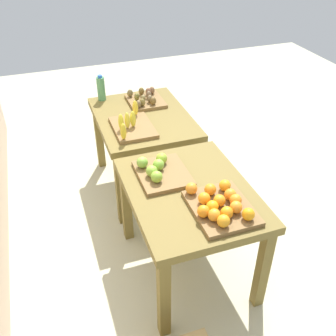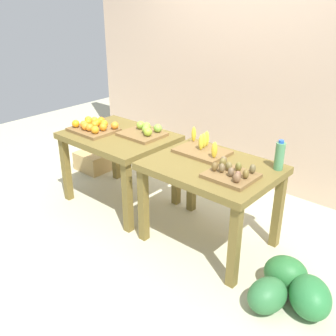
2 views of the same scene
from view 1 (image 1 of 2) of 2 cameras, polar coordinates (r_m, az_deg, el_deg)
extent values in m
plane|color=#BFBC9B|center=(3.46, -0.66, -7.50)|extent=(8.00, 8.00, 0.00)
cube|color=brown|center=(2.60, 3.20, -3.66)|extent=(1.04, 0.80, 0.06)
cube|color=brown|center=(2.69, 13.66, -14.11)|extent=(0.07, 0.07, 0.69)
cube|color=brown|center=(3.27, 5.52, -2.81)|extent=(0.07, 0.07, 0.69)
cube|color=brown|center=(2.48, -0.61, -18.43)|extent=(0.07, 0.07, 0.69)
cube|color=brown|center=(3.10, -6.10, -5.33)|extent=(0.07, 0.07, 0.69)
cube|color=brown|center=(3.49, -3.70, 7.22)|extent=(1.04, 0.80, 0.06)
cube|color=brown|center=(3.42, 4.17, -0.88)|extent=(0.07, 0.07, 0.69)
cube|color=brown|center=(4.14, -0.75, 6.16)|extent=(0.07, 0.07, 0.69)
cube|color=brown|center=(3.25, -6.96, -3.17)|extent=(0.07, 0.07, 0.69)
cube|color=brown|center=(4.01, -10.03, 4.53)|extent=(0.07, 0.07, 0.69)
cube|color=brown|center=(2.43, 7.79, -5.82)|extent=(0.44, 0.36, 0.03)
sphere|color=orange|center=(2.37, 9.91, -5.66)|extent=(0.11, 0.11, 0.08)
sphere|color=orange|center=(2.42, 9.85, -4.65)|extent=(0.10, 0.10, 0.08)
sphere|color=orange|center=(2.30, 6.77, -6.83)|extent=(0.08, 0.08, 0.08)
sphere|color=orange|center=(2.40, 7.53, -4.74)|extent=(0.10, 0.10, 0.08)
sphere|color=orange|center=(2.52, 8.31, -2.54)|extent=(0.11, 0.11, 0.08)
sphere|color=orange|center=(2.48, 3.45, -3.00)|extent=(0.11, 0.11, 0.08)
sphere|color=orange|center=(2.41, 5.31, -4.44)|extent=(0.09, 0.09, 0.08)
sphere|color=orange|center=(2.35, 6.50, -5.63)|extent=(0.10, 0.10, 0.08)
sphere|color=orange|center=(2.33, 11.66, -6.63)|extent=(0.09, 0.09, 0.08)
sphere|color=orange|center=(2.48, 6.20, -3.14)|extent=(0.09, 0.09, 0.08)
sphere|color=orange|center=(2.46, 9.08, -3.85)|extent=(0.10, 0.10, 0.08)
sphere|color=orange|center=(2.26, 8.11, -7.68)|extent=(0.08, 0.08, 0.08)
sphere|color=orange|center=(2.31, 5.21, -6.32)|extent=(0.09, 0.09, 0.08)
sphere|color=orange|center=(2.32, 8.59, -6.47)|extent=(0.10, 0.10, 0.08)
cube|color=brown|center=(2.69, -0.77, -0.85)|extent=(0.40, 0.34, 0.03)
sphere|color=#88B339|center=(2.63, -2.39, -0.45)|extent=(0.10, 0.10, 0.08)
sphere|color=#83B53F|center=(2.71, -3.78, 0.82)|extent=(0.08, 0.08, 0.08)
sphere|color=#82B839|center=(2.69, -1.39, 0.48)|extent=(0.09, 0.09, 0.08)
sphere|color=#88B737|center=(2.57, -1.67, -1.29)|extent=(0.11, 0.11, 0.08)
sphere|color=#94B531|center=(2.75, -0.93, 1.41)|extent=(0.11, 0.11, 0.08)
cube|color=brown|center=(3.26, -5.14, 5.92)|extent=(0.44, 0.32, 0.03)
ellipsoid|color=yellow|center=(3.18, -6.89, 6.70)|extent=(0.07, 0.06, 0.14)
ellipsoid|color=yellow|center=(3.21, -5.15, 7.15)|extent=(0.05, 0.05, 0.14)
ellipsoid|color=yellow|center=(3.39, -4.81, 8.73)|extent=(0.06, 0.06, 0.14)
ellipsoid|color=yellow|center=(3.20, -5.98, 6.94)|extent=(0.05, 0.05, 0.14)
ellipsoid|color=yellow|center=(3.04, -6.54, 5.32)|extent=(0.06, 0.06, 0.14)
cube|color=brown|center=(3.71, -3.28, 9.72)|extent=(0.36, 0.32, 0.03)
ellipsoid|color=brown|center=(3.79, -3.92, 11.15)|extent=(0.06, 0.07, 0.07)
ellipsoid|color=brown|center=(3.54, -4.33, 9.31)|extent=(0.06, 0.05, 0.07)
ellipsoid|color=brown|center=(3.76, -5.57, 10.84)|extent=(0.06, 0.07, 0.07)
ellipsoid|color=brown|center=(3.71, -2.83, 10.67)|extent=(0.07, 0.07, 0.07)
ellipsoid|color=brown|center=(3.63, -2.66, 10.07)|extent=(0.07, 0.07, 0.07)
ellipsoid|color=brown|center=(3.56, -3.79, 9.55)|extent=(0.07, 0.07, 0.07)
ellipsoid|color=brown|center=(3.64, -3.67, 10.08)|extent=(0.06, 0.06, 0.07)
ellipsoid|color=brown|center=(3.59, -2.17, 9.76)|extent=(0.05, 0.06, 0.07)
ellipsoid|color=brown|center=(3.80, -2.34, 11.29)|extent=(0.06, 0.05, 0.07)
ellipsoid|color=brown|center=(3.68, -4.58, 10.34)|extent=(0.07, 0.07, 0.07)
ellipsoid|color=brown|center=(3.78, -2.88, 11.11)|extent=(0.05, 0.06, 0.07)
cylinder|color=#4C8C59|center=(3.77, -9.75, 11.34)|extent=(0.07, 0.07, 0.22)
cylinder|color=blue|center=(3.73, -9.94, 13.06)|extent=(0.04, 0.04, 0.02)
ellipsoid|color=#297539|center=(4.68, -4.17, 6.78)|extent=(0.43, 0.44, 0.27)
ellipsoid|color=#2B6F34|center=(4.46, -4.85, 5.13)|extent=(0.37, 0.33, 0.26)
ellipsoid|color=#2F6E3A|center=(4.53, -1.40, 5.61)|extent=(0.29, 0.35, 0.24)
camera|label=2|loc=(5.63, 18.14, 30.45)|focal=41.72mm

